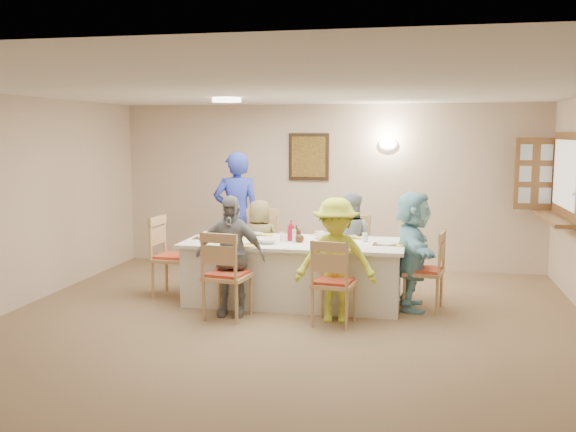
% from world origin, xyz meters
% --- Properties ---
extents(ground, '(7.00, 7.00, 0.00)m').
position_xyz_m(ground, '(0.00, 0.00, 0.00)').
color(ground, '#927257').
extents(room_walls, '(7.00, 7.00, 7.00)m').
position_xyz_m(room_walls, '(0.00, 0.00, 1.51)').
color(room_walls, beige).
rests_on(room_walls, ground).
extents(wall_picture, '(0.62, 0.05, 0.72)m').
position_xyz_m(wall_picture, '(-0.30, 3.46, 1.70)').
color(wall_picture, '#3E2715').
rests_on(wall_picture, room_walls).
extents(wall_sconce, '(0.26, 0.09, 0.18)m').
position_xyz_m(wall_sconce, '(0.90, 3.44, 1.90)').
color(wall_sconce, white).
rests_on(wall_sconce, room_walls).
extents(ceiling_light, '(0.36, 0.36, 0.05)m').
position_xyz_m(ceiling_light, '(-1.00, 1.50, 2.47)').
color(ceiling_light, white).
rests_on(ceiling_light, room_walls).
extents(serving_hatch, '(0.06, 1.50, 1.15)m').
position_xyz_m(serving_hatch, '(3.21, 2.40, 1.50)').
color(serving_hatch, brown).
rests_on(serving_hatch, room_walls).
extents(hatch_sill, '(0.30, 1.50, 0.05)m').
position_xyz_m(hatch_sill, '(3.09, 2.40, 0.97)').
color(hatch_sill, brown).
rests_on(hatch_sill, room_walls).
extents(shutter_door, '(0.55, 0.04, 1.00)m').
position_xyz_m(shutter_door, '(2.95, 3.16, 1.50)').
color(shutter_door, brown).
rests_on(shutter_door, room_walls).
extents(dining_table, '(2.65, 1.12, 0.76)m').
position_xyz_m(dining_table, '(-0.10, 1.27, 0.38)').
color(dining_table, white).
rests_on(dining_table, ground).
extents(chair_back_left, '(0.57, 0.57, 1.03)m').
position_xyz_m(chair_back_left, '(-0.70, 2.07, 0.52)').
color(chair_back_left, tan).
rests_on(chair_back_left, ground).
extents(chair_back_right, '(0.55, 0.55, 0.98)m').
position_xyz_m(chair_back_right, '(0.50, 2.07, 0.49)').
color(chair_back_right, tan).
rests_on(chair_back_right, ground).
extents(chair_front_left, '(0.55, 0.55, 1.00)m').
position_xyz_m(chair_front_left, '(-0.70, 0.47, 0.50)').
color(chair_front_left, tan).
rests_on(chair_front_left, ground).
extents(chair_front_right, '(0.51, 0.51, 0.95)m').
position_xyz_m(chair_front_right, '(0.50, 0.47, 0.47)').
color(chair_front_right, tan).
rests_on(chair_front_right, ground).
extents(chair_left_end, '(0.51, 0.51, 1.03)m').
position_xyz_m(chair_left_end, '(-1.65, 1.27, 0.51)').
color(chair_left_end, tan).
rests_on(chair_left_end, ground).
extents(chair_right_end, '(0.52, 0.52, 0.94)m').
position_xyz_m(chair_right_end, '(1.45, 1.27, 0.47)').
color(chair_right_end, tan).
rests_on(chair_right_end, ground).
extents(diner_back_left, '(0.65, 0.48, 1.19)m').
position_xyz_m(diner_back_left, '(-0.70, 1.95, 0.59)').
color(diner_back_left, olive).
rests_on(diner_back_left, ground).
extents(diner_back_right, '(0.81, 0.72, 1.30)m').
position_xyz_m(diner_back_right, '(0.50, 1.95, 0.65)').
color(diner_back_right, '#9198A2').
rests_on(diner_back_right, ground).
extents(diner_front_left, '(0.81, 0.34, 1.37)m').
position_xyz_m(diner_front_left, '(-0.70, 0.59, 0.69)').
color(diner_front_left, gray).
rests_on(diner_front_left, ground).
extents(diner_front_right, '(0.96, 0.63, 1.37)m').
position_xyz_m(diner_front_right, '(0.50, 0.59, 0.68)').
color(diner_front_right, '#DDED39').
rests_on(diner_front_right, ground).
extents(diner_right_end, '(1.35, 0.59, 1.40)m').
position_xyz_m(diner_right_end, '(1.32, 1.27, 0.70)').
color(diner_right_end, '#91DAED').
rests_on(diner_right_end, ground).
extents(caregiver, '(0.89, 0.78, 1.80)m').
position_xyz_m(caregiver, '(-1.15, 2.42, 0.90)').
color(caregiver, '#2735A8').
rests_on(caregiver, ground).
extents(placemat_fl, '(0.37, 0.27, 0.01)m').
position_xyz_m(placemat_fl, '(-0.70, 0.85, 0.76)').
color(placemat_fl, '#472B19').
rests_on(placemat_fl, dining_table).
extents(plate_fl, '(0.22, 0.22, 0.01)m').
position_xyz_m(plate_fl, '(-0.70, 0.85, 0.77)').
color(plate_fl, white).
rests_on(plate_fl, dining_table).
extents(napkin_fl, '(0.14, 0.14, 0.01)m').
position_xyz_m(napkin_fl, '(-0.52, 0.80, 0.77)').
color(napkin_fl, yellow).
rests_on(napkin_fl, dining_table).
extents(placemat_fr, '(0.35, 0.26, 0.01)m').
position_xyz_m(placemat_fr, '(0.50, 0.85, 0.76)').
color(placemat_fr, '#472B19').
rests_on(placemat_fr, dining_table).
extents(plate_fr, '(0.25, 0.25, 0.02)m').
position_xyz_m(plate_fr, '(0.50, 0.85, 0.77)').
color(plate_fr, white).
rests_on(plate_fr, dining_table).
extents(napkin_fr, '(0.14, 0.14, 0.01)m').
position_xyz_m(napkin_fr, '(0.68, 0.80, 0.77)').
color(napkin_fr, yellow).
rests_on(napkin_fr, dining_table).
extents(placemat_bl, '(0.37, 0.27, 0.01)m').
position_xyz_m(placemat_bl, '(-0.70, 1.69, 0.76)').
color(placemat_bl, '#472B19').
rests_on(placemat_bl, dining_table).
extents(plate_bl, '(0.22, 0.22, 0.01)m').
position_xyz_m(plate_bl, '(-0.70, 1.69, 0.77)').
color(plate_bl, white).
rests_on(plate_bl, dining_table).
extents(napkin_bl, '(0.14, 0.14, 0.01)m').
position_xyz_m(napkin_bl, '(-0.52, 1.64, 0.77)').
color(napkin_bl, yellow).
rests_on(napkin_bl, dining_table).
extents(placemat_br, '(0.36, 0.27, 0.01)m').
position_xyz_m(placemat_br, '(0.50, 1.69, 0.76)').
color(placemat_br, '#472B19').
rests_on(placemat_br, dining_table).
extents(plate_br, '(0.25, 0.25, 0.02)m').
position_xyz_m(plate_br, '(0.50, 1.69, 0.77)').
color(plate_br, white).
rests_on(plate_br, dining_table).
extents(napkin_br, '(0.15, 0.15, 0.01)m').
position_xyz_m(napkin_br, '(0.68, 1.64, 0.77)').
color(napkin_br, yellow).
rests_on(napkin_br, dining_table).
extents(placemat_le, '(0.33, 0.25, 0.01)m').
position_xyz_m(placemat_le, '(-1.20, 1.27, 0.76)').
color(placemat_le, '#472B19').
rests_on(placemat_le, dining_table).
extents(plate_le, '(0.24, 0.24, 0.01)m').
position_xyz_m(plate_le, '(-1.20, 1.27, 0.77)').
color(plate_le, white).
rests_on(plate_le, dining_table).
extents(napkin_le, '(0.14, 0.14, 0.01)m').
position_xyz_m(napkin_le, '(-1.02, 1.22, 0.77)').
color(napkin_le, yellow).
rests_on(napkin_le, dining_table).
extents(placemat_re, '(0.33, 0.24, 0.01)m').
position_xyz_m(placemat_re, '(1.02, 1.27, 0.76)').
color(placemat_re, '#472B19').
rests_on(placemat_re, dining_table).
extents(plate_re, '(0.25, 0.25, 0.02)m').
position_xyz_m(plate_re, '(1.02, 1.27, 0.77)').
color(plate_re, white).
rests_on(plate_re, dining_table).
extents(napkin_re, '(0.14, 0.14, 0.01)m').
position_xyz_m(napkin_re, '(1.20, 1.22, 0.77)').
color(napkin_re, yellow).
rests_on(napkin_re, dining_table).
extents(teacup_a, '(0.12, 0.12, 0.09)m').
position_xyz_m(teacup_a, '(-0.90, 0.99, 0.81)').
color(teacup_a, white).
rests_on(teacup_a, dining_table).
extents(teacup_b, '(0.12, 0.12, 0.09)m').
position_xyz_m(teacup_b, '(0.33, 1.76, 0.80)').
color(teacup_b, white).
rests_on(teacup_b, dining_table).
extents(bowl_a, '(0.28, 0.28, 0.06)m').
position_xyz_m(bowl_a, '(-0.39, 1.06, 0.79)').
color(bowl_a, white).
rests_on(bowl_a, dining_table).
extents(bowl_b, '(0.29, 0.29, 0.07)m').
position_xyz_m(bowl_b, '(0.22, 1.51, 0.79)').
color(bowl_b, white).
rests_on(bowl_b, dining_table).
extents(condiment_ketchup, '(0.11, 0.11, 0.25)m').
position_xyz_m(condiment_ketchup, '(-0.14, 1.30, 0.89)').
color(condiment_ketchup, '#AE0E25').
rests_on(condiment_ketchup, dining_table).
extents(condiment_brown, '(0.09, 0.10, 0.19)m').
position_xyz_m(condiment_brown, '(-0.08, 1.35, 0.85)').
color(condiment_brown, '#452612').
rests_on(condiment_brown, dining_table).
extents(condiment_malt, '(0.18, 0.18, 0.14)m').
position_xyz_m(condiment_malt, '(-0.02, 1.21, 0.83)').
color(condiment_malt, '#452612').
rests_on(condiment_malt, dining_table).
extents(drinking_glass, '(0.06, 0.06, 0.09)m').
position_xyz_m(drinking_glass, '(-0.25, 1.32, 0.82)').
color(drinking_glass, silver).
rests_on(drinking_glass, dining_table).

